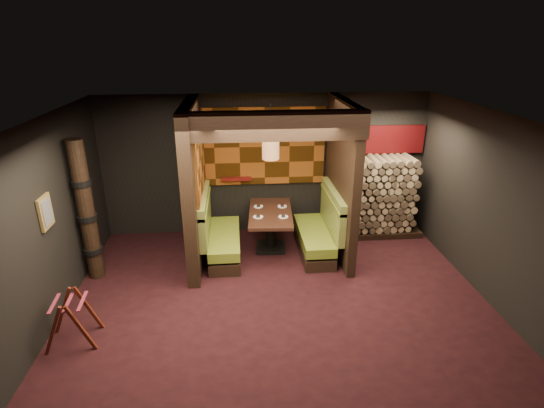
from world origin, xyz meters
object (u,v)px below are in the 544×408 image
at_px(booth_bench_left, 219,236).
at_px(luggage_rack, 71,317).
at_px(totem_column, 87,213).
at_px(booth_bench_right, 319,232).
at_px(dining_table, 271,223).
at_px(firewood_stack, 379,196).
at_px(pendant_lamp, 271,146).

height_order(booth_bench_left, luggage_rack, booth_bench_left).
distance_m(booth_bench_left, totem_column, 2.30).
distance_m(luggage_rack, totem_column, 1.89).
bearing_deg(booth_bench_right, dining_table, 168.18).
bearing_deg(firewood_stack, dining_table, -167.34).
bearing_deg(booth_bench_left, dining_table, 11.02).
bearing_deg(firewood_stack, pendant_lamp, -166.14).
xyz_separation_m(booth_bench_right, pendant_lamp, (-0.91, 0.14, 1.65)).
bearing_deg(luggage_rack, booth_bench_left, 49.83).
xyz_separation_m(luggage_rack, totem_column, (-0.20, 1.69, 0.81)).
bearing_deg(luggage_rack, pendant_lamp, 39.67).
distance_m(booth_bench_left, booth_bench_right, 1.89).
relative_size(booth_bench_right, totem_column, 0.67).
xyz_separation_m(pendant_lamp, luggage_rack, (-2.87, -2.38, -1.67)).
distance_m(dining_table, totem_column, 3.22).
relative_size(booth_bench_right, firewood_stack, 0.92).
distance_m(booth_bench_right, firewood_stack, 1.58).
bearing_deg(dining_table, firewood_stack, 12.66).
height_order(booth_bench_left, dining_table, booth_bench_left).
relative_size(booth_bench_right, dining_table, 1.05).
distance_m(pendant_lamp, totem_column, 3.26).
xyz_separation_m(totem_column, firewood_stack, (5.33, 1.25, -0.37)).
bearing_deg(firewood_stack, booth_bench_right, -152.65).
xyz_separation_m(luggage_rack, firewood_stack, (5.14, 2.94, 0.44)).
height_order(totem_column, firewood_stack, totem_column).
bearing_deg(firewood_stack, booth_bench_left, -167.83).
xyz_separation_m(booth_bench_right, firewood_stack, (1.35, 0.70, 0.42)).
bearing_deg(totem_column, booth_bench_right, 7.86).
distance_m(booth_bench_left, firewood_stack, 3.35).
bearing_deg(pendant_lamp, luggage_rack, -140.33).
xyz_separation_m(pendant_lamp, totem_column, (-3.07, -0.69, -0.86)).
distance_m(booth_bench_right, luggage_rack, 4.40).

